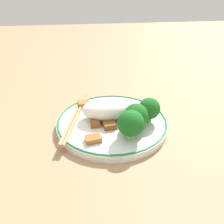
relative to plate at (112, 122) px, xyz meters
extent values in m
plane|color=#9E7A56|center=(0.00, 0.00, -0.01)|extent=(3.00, 3.00, 0.00)
cylinder|color=white|center=(0.00, 0.00, 0.00)|extent=(0.24, 0.24, 0.02)
torus|color=#197238|center=(0.00, 0.00, 0.01)|extent=(0.24, 0.24, 0.01)
ellipsoid|color=white|center=(-0.01, 0.01, 0.03)|extent=(0.12, 0.07, 0.05)
cylinder|color=#7FB756|center=(0.02, -0.07, 0.01)|extent=(0.02, 0.02, 0.02)
sphere|color=#19601E|center=(0.02, -0.07, 0.04)|extent=(0.05, 0.05, 0.05)
cylinder|color=#7FB756|center=(0.04, -0.04, 0.01)|extent=(0.01, 0.01, 0.01)
sphere|color=#19601E|center=(0.04, -0.04, 0.04)|extent=(0.05, 0.05, 0.05)
cylinder|color=#7FB756|center=(0.08, -0.02, 0.01)|extent=(0.01, 0.01, 0.02)
sphere|color=#19601E|center=(0.08, -0.02, 0.04)|extent=(0.05, 0.05, 0.05)
cube|color=#995B28|center=(-0.05, -0.07, 0.01)|extent=(0.03, 0.03, 0.01)
cube|color=brown|center=(-0.04, -0.02, 0.01)|extent=(0.02, 0.03, 0.01)
cube|color=brown|center=(0.03, 0.05, 0.01)|extent=(0.04, 0.04, 0.01)
cube|color=#9E6633|center=(-0.06, 0.07, 0.01)|extent=(0.03, 0.03, 0.01)
cube|color=brown|center=(-0.03, 0.04, 0.01)|extent=(0.04, 0.03, 0.01)
cube|color=brown|center=(-0.01, -0.03, 0.01)|extent=(0.03, 0.03, 0.01)
cylinder|color=#AD8451|center=(-0.08, 0.03, 0.01)|extent=(0.06, 0.22, 0.01)
cylinder|color=#AD8451|center=(-0.08, 0.03, 0.01)|extent=(0.06, 0.22, 0.01)
camera|label=1|loc=(-0.06, -0.40, 0.26)|focal=35.00mm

